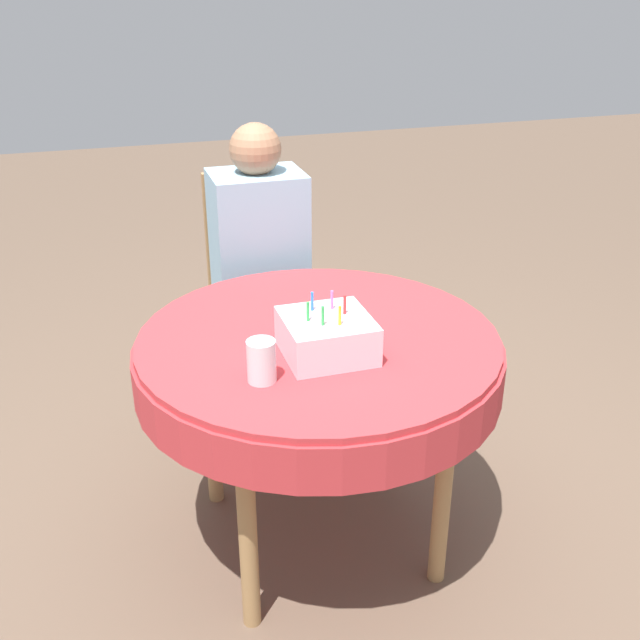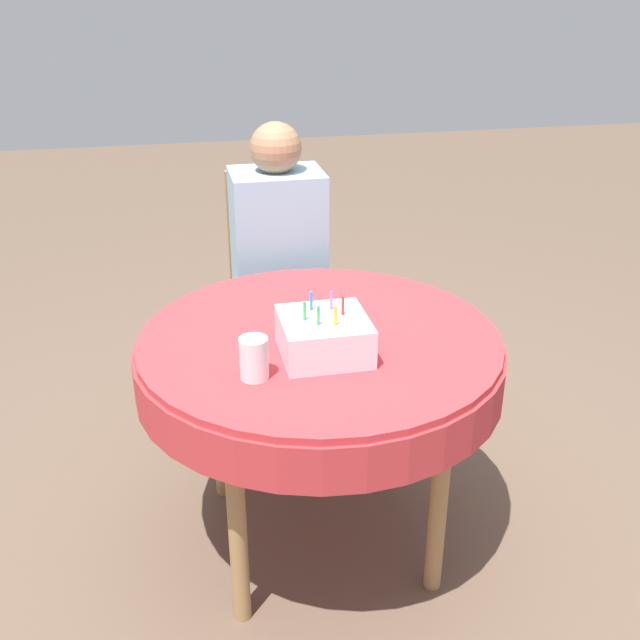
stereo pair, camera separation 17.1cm
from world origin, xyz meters
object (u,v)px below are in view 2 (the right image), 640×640
(person, at_px, (280,252))
(drinking_glass, at_px, (254,358))
(birthday_cake, at_px, (324,336))
(chair, at_px, (277,290))

(person, bearing_deg, drinking_glass, -103.00)
(person, distance_m, birthday_cake, 0.82)
(drinking_glass, bearing_deg, chair, 78.11)
(birthday_cake, xyz_separation_m, drinking_glass, (-0.20, -0.09, 0.00))
(chair, height_order, birthday_cake, chair)
(birthday_cake, distance_m, drinking_glass, 0.22)
(person, height_order, drinking_glass, person)
(chair, bearing_deg, birthday_cake, -90.75)
(person, height_order, birthday_cake, person)
(birthday_cake, relative_size, drinking_glass, 2.08)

